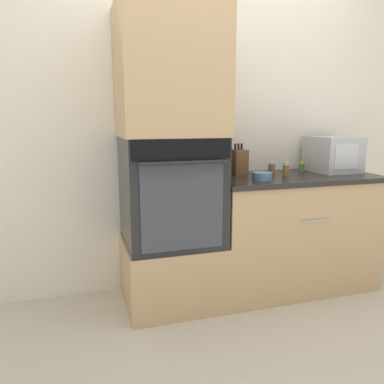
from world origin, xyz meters
name	(u,v)px	position (x,y,z in m)	size (l,w,h in m)	color
ground_plane	(230,315)	(0.00, 0.00, 0.00)	(12.00, 12.00, 0.00)	beige
wall_back	(201,122)	(0.00, 0.63, 1.25)	(8.00, 0.05, 2.50)	silver
oven_cabinet_base	(172,271)	(-0.32, 0.30, 0.22)	(0.65, 0.60, 0.45)	tan
wall_oven	(171,190)	(-0.32, 0.30, 0.80)	(0.62, 0.64, 0.71)	black
oven_cabinet_upper	(169,71)	(-0.32, 0.30, 1.57)	(0.65, 0.60, 0.82)	tan
counter_unit	(290,231)	(0.61, 0.30, 0.43)	(1.24, 0.63, 0.87)	tan
microwave	(333,154)	(1.00, 0.38, 1.00)	(0.32, 0.37, 0.27)	#B2B5BA
knife_block	(238,162)	(0.23, 0.46, 0.96)	(0.10, 0.16, 0.23)	brown
bowl	(262,176)	(0.28, 0.16, 0.89)	(0.14, 0.14, 0.05)	#517599
condiment_jar_near	(302,167)	(0.78, 0.45, 0.90)	(0.04, 0.04, 0.08)	#427047
condiment_jar_mid	(286,169)	(0.53, 0.27, 0.92)	(0.05, 0.05, 0.10)	brown
condiment_jar_far	(272,168)	(0.50, 0.43, 0.91)	(0.05, 0.05, 0.09)	brown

